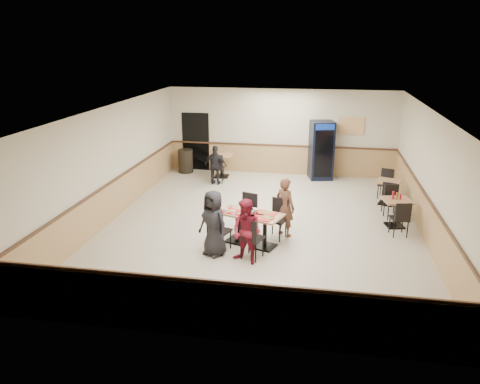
% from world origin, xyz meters
% --- Properties ---
extents(ground, '(10.00, 10.00, 0.00)m').
position_xyz_m(ground, '(0.00, 0.00, 0.00)').
color(ground, beige).
rests_on(ground, ground).
extents(room_shell, '(10.00, 10.00, 10.00)m').
position_xyz_m(room_shell, '(1.78, 2.55, 0.58)').
color(room_shell, silver).
rests_on(room_shell, ground).
extents(main_table, '(1.61, 1.16, 0.78)m').
position_xyz_m(main_table, '(-0.10, -1.25, 0.52)').
color(main_table, black).
rests_on(main_table, ground).
extents(main_chairs, '(1.78, 2.03, 0.99)m').
position_xyz_m(main_chairs, '(-0.15, -1.24, 0.49)').
color(main_chairs, black).
rests_on(main_chairs, ground).
extents(diner_woman_left, '(0.87, 0.78, 1.50)m').
position_xyz_m(diner_woman_left, '(-0.83, -1.94, 0.75)').
color(diner_woman_left, black).
rests_on(diner_woman_left, ground).
extents(diner_woman_right, '(0.86, 0.79, 1.43)m').
position_xyz_m(diner_woman_right, '(-0.05, -2.21, 0.72)').
color(diner_woman_right, maroon).
rests_on(diner_woman_right, ground).
extents(diner_man_opposite, '(0.64, 0.59, 1.47)m').
position_xyz_m(diner_man_opposite, '(0.63, -0.57, 0.73)').
color(diner_man_opposite, brown).
rests_on(diner_man_opposite, ground).
extents(lone_diner, '(0.79, 0.40, 1.30)m').
position_xyz_m(lone_diner, '(-1.97, 3.30, 0.65)').
color(lone_diner, black).
rests_on(lone_diner, ground).
extents(tabletop_clutter, '(1.32, 0.83, 0.12)m').
position_xyz_m(tabletop_clutter, '(-0.11, -1.31, 0.80)').
color(tabletop_clutter, red).
rests_on(tabletop_clutter, main_table).
extents(side_table_near, '(0.81, 0.81, 0.73)m').
position_xyz_m(side_table_near, '(3.39, 0.48, 0.48)').
color(side_table_near, black).
rests_on(side_table_near, ground).
extents(side_table_near_chair_south, '(0.51, 0.51, 0.92)m').
position_xyz_m(side_table_near_chair_south, '(3.39, -0.10, 0.46)').
color(side_table_near_chair_south, black).
rests_on(side_table_near_chair_south, ground).
extents(side_table_near_chair_north, '(0.51, 0.51, 0.92)m').
position_xyz_m(side_table_near_chair_north, '(3.39, 1.07, 0.46)').
color(side_table_near_chair_north, black).
rests_on(side_table_near_chair_north, ground).
extents(side_table_far, '(0.85, 0.85, 0.71)m').
position_xyz_m(side_table_far, '(3.39, 2.23, 0.47)').
color(side_table_far, black).
rests_on(side_table_far, ground).
extents(side_table_far_chair_south, '(0.53, 0.53, 0.90)m').
position_xyz_m(side_table_far_chair_south, '(3.39, 1.66, 0.45)').
color(side_table_far_chair_south, black).
rests_on(side_table_far_chair_south, ground).
extents(side_table_far_chair_north, '(0.53, 0.53, 0.90)m').
position_xyz_m(side_table_far_chair_north, '(3.39, 2.80, 0.45)').
color(side_table_far_chair_north, black).
rests_on(side_table_far_chair_north, ground).
extents(condiment_caddy, '(0.23, 0.06, 0.20)m').
position_xyz_m(condiment_caddy, '(3.36, 0.53, 0.82)').
color(condiment_caddy, '#B80D26').
rests_on(condiment_caddy, side_table_near).
extents(back_table, '(0.79, 0.79, 0.80)m').
position_xyz_m(back_table, '(-1.97, 4.20, 0.53)').
color(back_table, black).
rests_on(back_table, ground).
extents(back_table_chair_lone, '(0.50, 0.50, 1.01)m').
position_xyz_m(back_table_chair_lone, '(-1.97, 3.56, 0.50)').
color(back_table_chair_lone, black).
rests_on(back_table_chair_lone, ground).
extents(pepsi_cooler, '(0.90, 0.90, 1.99)m').
position_xyz_m(pepsi_cooler, '(1.43, 4.59, 1.00)').
color(pepsi_cooler, black).
rests_on(pepsi_cooler, ground).
extents(trash_bin, '(0.53, 0.53, 0.83)m').
position_xyz_m(trash_bin, '(-3.38, 4.55, 0.42)').
color(trash_bin, black).
rests_on(trash_bin, ground).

